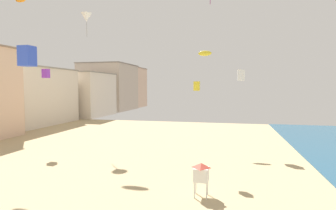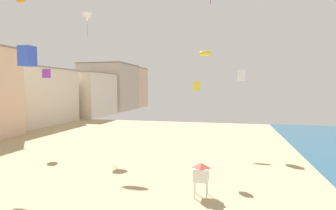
# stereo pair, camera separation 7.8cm
# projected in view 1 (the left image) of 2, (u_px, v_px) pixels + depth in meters

# --- Properties ---
(boardwalk_hotel_mid) EXTENTS (12.33, 18.61, 12.59)m
(boardwalk_hotel_mid) POSITION_uv_depth(u_px,v_px,m) (32.00, 96.00, 60.04)
(boardwalk_hotel_mid) COLOR silver
(boardwalk_hotel_mid) RESTS_ON ground
(boardwalk_hotel_far) EXTENTS (17.14, 16.52, 12.48)m
(boardwalk_hotel_far) POSITION_uv_depth(u_px,v_px,m) (78.00, 94.00, 78.51)
(boardwalk_hotel_far) COLOR silver
(boardwalk_hotel_far) RESTS_ON ground
(boardwalk_hotel_distant) EXTENTS (16.32, 19.02, 16.69)m
(boardwalk_hotel_distant) POSITION_uv_depth(u_px,v_px,m) (109.00, 87.00, 98.40)
(boardwalk_hotel_distant) COLOR #C6B29E
(boardwalk_hotel_distant) RESTS_ON ground
(boardwalk_hotel_furthest) EXTENTS (14.67, 12.37, 16.54)m
(boardwalk_hotel_furthest) POSITION_uv_depth(u_px,v_px,m) (127.00, 87.00, 115.47)
(boardwalk_hotel_furthest) COLOR beige
(boardwalk_hotel_furthest) RESTS_ON ground
(lifeguard_stand) EXTENTS (1.10, 1.10, 2.55)m
(lifeguard_stand) POSITION_uv_depth(u_px,v_px,m) (201.00, 172.00, 20.14)
(lifeguard_stand) COLOR white
(lifeguard_stand) RESTS_ON ground
(kite_yellow_box) EXTENTS (0.58, 0.58, 0.91)m
(kite_yellow_box) POSITION_uv_depth(u_px,v_px,m) (197.00, 86.00, 26.32)
(kite_yellow_box) COLOR yellow
(kite_white_box) EXTENTS (0.88, 0.88, 1.39)m
(kite_white_box) POSITION_uv_depth(u_px,v_px,m) (241.00, 75.00, 34.56)
(kite_white_box) COLOR white
(kite_yellow_parafoil) EXTENTS (1.87, 0.52, 0.73)m
(kite_yellow_parafoil) POSITION_uv_depth(u_px,v_px,m) (205.00, 53.00, 37.74)
(kite_yellow_parafoil) COLOR yellow
(kite_white_delta) EXTENTS (1.52, 1.52, 3.45)m
(kite_white_delta) POSITION_uv_depth(u_px,v_px,m) (87.00, 17.00, 39.38)
(kite_white_delta) COLOR white
(kite_orange_parafoil) EXTENTS (1.34, 0.37, 0.52)m
(kite_orange_parafoil) POSITION_uv_depth(u_px,v_px,m) (21.00, 0.00, 30.36)
(kite_orange_parafoil) COLOR orange
(kite_blue_box) EXTENTS (0.97, 0.97, 1.53)m
(kite_blue_box) POSITION_uv_depth(u_px,v_px,m) (27.00, 56.00, 20.40)
(kite_blue_box) COLOR blue
(kite_purple_box) EXTENTS (0.75, 0.75, 1.18)m
(kite_purple_box) POSITION_uv_depth(u_px,v_px,m) (46.00, 73.00, 35.76)
(kite_purple_box) COLOR purple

